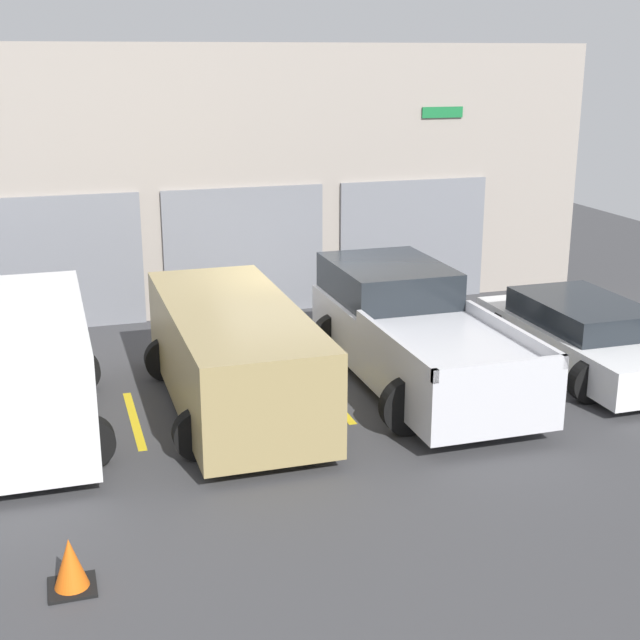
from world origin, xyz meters
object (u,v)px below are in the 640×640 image
Objects in this scene: sedan_side at (233,354)px; sedan_white at (583,336)px; pickup_truck at (413,333)px; traffic_cone at (70,566)px; van_right at (20,369)px.

sedan_white is at bearing 0.20° from sedan_side.
sedan_white is (2.97, -0.26, -0.25)m from pickup_truck.
traffic_cone is (-5.49, -4.39, -0.56)m from pickup_truck.
sedan_white is 7.90× the size of traffic_cone.
sedan_white is 9.42m from traffic_cone.
sedan_side is at bearing 58.52° from traffic_cone.
pickup_truck reaches higher than sedan_white.
pickup_truck is 9.49× the size of traffic_cone.
van_right reaches higher than traffic_cone.
pickup_truck is 1.18× the size of van_right.
pickup_truck is 1.20× the size of sedan_white.
traffic_cone is (0.45, -4.11, -0.69)m from van_right.
van_right reaches higher than sedan_side.
pickup_truck is at bearing 38.66° from traffic_cone.
pickup_truck is at bearing 5.35° from sedan_side.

